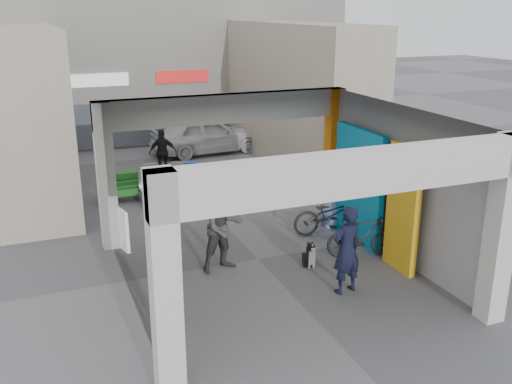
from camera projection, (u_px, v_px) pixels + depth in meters
name	position (u px, v px, depth m)	size (l,w,h in m)	color
ground	(258.00, 259.00, 13.06)	(90.00, 90.00, 0.00)	slate
arcade_canopy	(297.00, 169.00, 11.81)	(6.40, 6.45, 6.40)	beige
far_building	(135.00, 44.00, 24.18)	(18.00, 4.08, 8.00)	white
plaza_bldg_left	(29.00, 111.00, 17.32)	(2.00, 9.00, 5.00)	#A49888
plaza_bldg_right	(296.00, 95.00, 20.50)	(2.00, 9.00, 5.00)	#A49888
bollard_left	(160.00, 216.00, 14.54)	(0.09, 0.09, 0.84)	gray
bollard_center	(221.00, 208.00, 14.92)	(0.09, 0.09, 0.97)	gray
bollard_right	(275.00, 199.00, 15.68)	(0.09, 0.09, 0.95)	gray
advert_board_near	(165.00, 318.00, 9.62)	(0.17, 0.56, 1.00)	white
advert_board_far	(123.00, 230.00, 13.42)	(0.20, 0.55, 1.00)	white
cafe_set	(161.00, 187.00, 17.22)	(1.56, 1.26, 0.94)	#9B9CA0
produce_stand	(121.00, 190.00, 16.94)	(1.26, 0.68, 0.83)	black
crate_stack	(191.00, 170.00, 19.20)	(0.54, 0.48, 0.56)	#195618
border_collie	(309.00, 256.00, 12.65)	(0.23, 0.44, 0.61)	black
man_with_dog	(347.00, 250.00, 11.30)	(0.67, 0.44, 1.83)	black
man_back_turned	(223.00, 227.00, 12.27)	(0.97, 0.75, 1.99)	#3F3F42
man_elderly	(333.00, 194.00, 14.79)	(0.86, 0.56, 1.75)	#6387C1
man_crates	(163.00, 152.00, 19.39)	(0.93, 0.39, 1.58)	black
bicycle_front	(331.00, 214.00, 14.39)	(0.69, 1.97, 1.03)	black
bicycle_rear	(363.00, 236.00, 13.04)	(0.48, 1.69, 1.02)	black
white_van	(207.00, 134.00, 22.34)	(1.75, 4.36, 1.49)	silver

